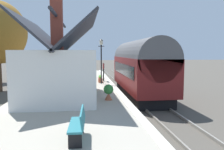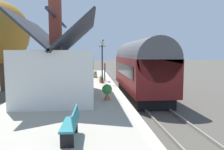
# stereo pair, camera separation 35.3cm
# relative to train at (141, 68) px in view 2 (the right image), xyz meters

# --- Properties ---
(ground_plane) EXTENTS (160.00, 160.00, 0.00)m
(ground_plane) POSITION_rel_train_xyz_m (-2.06, 0.90, -2.22)
(ground_plane) COLOR #4C473F
(platform) EXTENTS (32.00, 6.20, 0.88)m
(platform) POSITION_rel_train_xyz_m (-2.06, 5.00, -1.78)
(platform) COLOR #A39B8C
(platform) RESTS_ON ground
(platform_edge_coping) EXTENTS (32.00, 0.36, 0.02)m
(platform_edge_coping) POSITION_rel_train_xyz_m (-2.06, 2.08, -1.33)
(platform_edge_coping) COLOR beige
(platform_edge_coping) RESTS_ON platform
(rail_near) EXTENTS (52.00, 0.08, 0.14)m
(rail_near) POSITION_rel_train_xyz_m (-2.06, -0.72, -2.15)
(rail_near) COLOR gray
(rail_near) RESTS_ON ground
(rail_far) EXTENTS (52.00, 0.08, 0.14)m
(rail_far) POSITION_rel_train_xyz_m (-2.06, 0.72, -2.15)
(rail_far) COLOR gray
(rail_far) RESTS_ON ground
(train) EXTENTS (9.57, 2.73, 4.32)m
(train) POSITION_rel_train_xyz_m (0.00, 0.00, 0.00)
(train) COLOR black
(train) RESTS_ON ground
(station_building) EXTENTS (6.80, 3.90, 5.58)m
(station_building) POSITION_rel_train_xyz_m (-3.94, 5.52, 0.13)
(station_building) COLOR white
(station_building) RESTS_ON platform
(bench_mid_platform) EXTENTS (1.41, 0.48, 0.88)m
(bench_mid_platform) POSITION_rel_train_xyz_m (-10.28, 4.38, -0.86)
(bench_mid_platform) COLOR #26727F
(bench_mid_platform) RESTS_ON platform
(bench_near_building) EXTENTS (1.42, 0.50, 0.88)m
(bench_near_building) POSITION_rel_train_xyz_m (9.13, 4.33, -0.86)
(bench_near_building) COLOR #26727F
(bench_near_building) RESTS_ON platform
(bench_by_lamp) EXTENTS (1.42, 0.49, 0.88)m
(bench_by_lamp) POSITION_rel_train_xyz_m (7.28, 4.54, -0.86)
(bench_by_lamp) COLOR #26727F
(bench_by_lamp) RESTS_ON platform
(bench_platform_end) EXTENTS (1.41, 0.48, 0.88)m
(bench_platform_end) POSITION_rel_train_xyz_m (4.93, 4.35, -0.86)
(bench_platform_end) COLOR #26727F
(bench_platform_end) RESTS_ON platform
(planter_edge_near) EXTENTS (0.99, 0.32, 0.65)m
(planter_edge_near) POSITION_rel_train_xyz_m (7.43, 6.11, -1.02)
(planter_edge_near) COLOR teal
(planter_edge_near) RESTS_ON platform
(planter_under_sign) EXTENTS (1.01, 0.32, 0.60)m
(planter_under_sign) POSITION_rel_train_xyz_m (2.01, 2.90, -1.05)
(planter_under_sign) COLOR #9E5138
(planter_under_sign) RESTS_ON platform
(planter_edge_far) EXTENTS (0.72, 0.32, 0.65)m
(planter_edge_far) POSITION_rel_train_xyz_m (5.59, 3.33, -1.02)
(planter_edge_far) COLOR gray
(planter_edge_far) RESTS_ON platform
(planter_by_door) EXTENTS (0.48, 0.48, 0.84)m
(planter_by_door) POSITION_rel_train_xyz_m (7.68, 3.73, -0.90)
(planter_by_door) COLOR black
(planter_by_door) RESTS_ON platform
(planter_bench_right) EXTENTS (0.41, 0.41, 0.67)m
(planter_bench_right) POSITION_rel_train_xyz_m (7.39, 7.36, -1.00)
(planter_bench_right) COLOR gray
(planter_bench_right) RESTS_ON platform
(planter_corner_building) EXTENTS (0.52, 0.52, 0.86)m
(planter_corner_building) POSITION_rel_train_xyz_m (-5.06, 2.97, -0.89)
(planter_corner_building) COLOR #9E5138
(planter_corner_building) RESTS_ON platform
(lamp_post_platform) EXTENTS (0.32, 0.50, 3.56)m
(lamp_post_platform) POSITION_rel_train_xyz_m (1.15, 2.88, 1.16)
(lamp_post_platform) COLOR black
(lamp_post_platform) RESTS_ON platform
(station_sign_board) EXTENTS (0.96, 0.06, 1.57)m
(station_sign_board) POSITION_rel_train_xyz_m (2.58, 2.58, -0.15)
(station_sign_board) COLOR black
(station_sign_board) RESTS_ON platform
(tree_distant) EXTENTS (4.75, 4.85, 7.71)m
(tree_distant) POSITION_rel_train_xyz_m (3.54, 11.49, 2.83)
(tree_distant) COLOR #4C3828
(tree_distant) RESTS_ON ground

